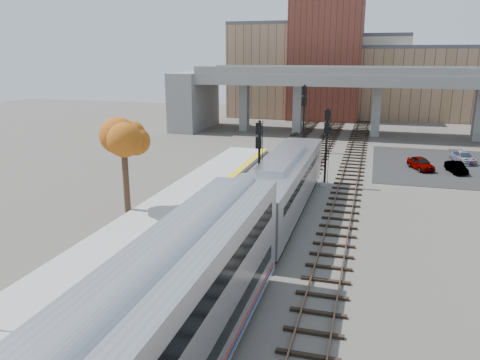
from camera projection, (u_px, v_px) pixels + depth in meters
The scene contains 15 objects.
ground at pixel (236, 262), 25.79m from camera, with size 160.00×160.00×0.00m, color #47423D.
platform at pixel (119, 245), 27.67m from camera, with size 4.50×60.00×0.35m, color #9E9E99.
yellow_strip at pixel (148, 246), 27.12m from camera, with size 0.70×60.00×0.01m, color yellow.
tracks at pixel (292, 198), 37.12m from camera, with size 10.70×95.00×0.25m.
overpass at pixel (362, 94), 64.74m from camera, with size 54.00×12.00×9.50m.
buildings_far at pixel (346, 73), 85.20m from camera, with size 43.00×21.00×20.60m.
parking_lot at pixel (443, 166), 48.05m from camera, with size 14.00×18.00×0.04m, color black.
locomotive at pixel (284, 184), 32.88m from camera, with size 3.02×19.05×4.10m.
signal_mast_near at pixel (259, 167), 34.24m from camera, with size 0.60×0.64×6.53m.
signal_mast_mid at pixel (326, 149), 39.96m from camera, with size 0.60×0.64×6.75m.
signal_mast_far at pixel (303, 118), 54.17m from camera, with size 0.60×0.64×7.77m.
tree at pixel (123, 137), 32.21m from camera, with size 3.60×3.60×7.58m.
car_a at pixel (421, 163), 46.28m from camera, with size 1.49×3.70×1.26m, color #99999E.
car_b at pixel (456, 167), 44.98m from camera, with size 1.14×3.26×1.07m, color #99999E.
car_c at pixel (463, 157), 49.30m from camera, with size 1.58×3.87×1.12m, color #99999E.
Camera 1 is at (6.75, -22.74, 11.09)m, focal length 35.00 mm.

